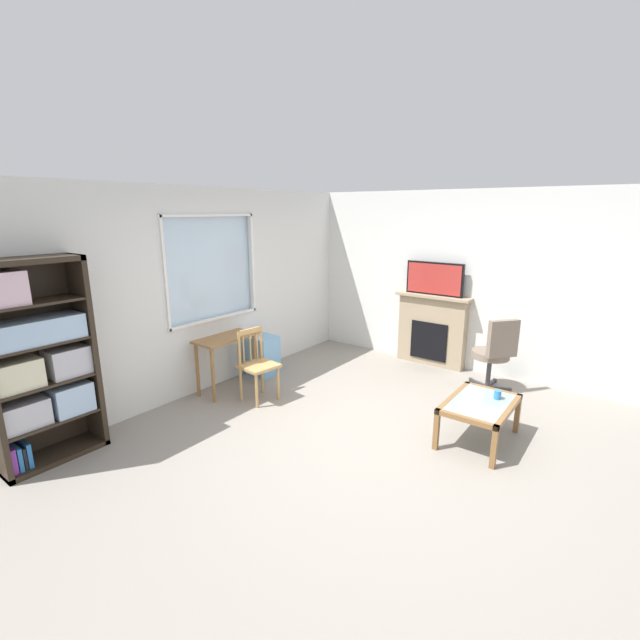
% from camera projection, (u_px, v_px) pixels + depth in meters
% --- Properties ---
extents(ground, '(6.42, 6.01, 0.02)m').
position_uv_depth(ground, '(366.00, 441.00, 4.55)').
color(ground, gray).
extents(wall_back_with_window, '(5.42, 0.15, 2.62)m').
position_uv_depth(wall_back_with_window, '(203.00, 294.00, 5.68)').
color(wall_back_with_window, silver).
rests_on(wall_back_with_window, ground).
extents(wall_right, '(0.12, 5.21, 2.62)m').
position_uv_depth(wall_right, '(467.00, 282.00, 6.37)').
color(wall_right, silver).
rests_on(wall_right, ground).
extents(bookshelf, '(0.90, 0.38, 1.93)m').
position_uv_depth(bookshelf, '(37.00, 362.00, 3.99)').
color(bookshelf, '#2D2319').
rests_on(bookshelf, ground).
extents(desk_under_window, '(0.82, 0.40, 0.74)m').
position_uv_depth(desk_under_window, '(226.00, 348.00, 5.68)').
color(desk_under_window, olive).
rests_on(desk_under_window, ground).
extents(wooden_chair, '(0.47, 0.45, 0.90)m').
position_uv_depth(wooden_chair, '(257.00, 364.00, 5.44)').
color(wooden_chair, tan).
rests_on(wooden_chair, ground).
extents(plastic_drawer_unit, '(0.35, 0.40, 0.57)m').
position_uv_depth(plastic_drawer_unit, '(262.00, 355.00, 6.33)').
color(plastic_drawer_unit, '#72ADDB').
rests_on(plastic_drawer_unit, ground).
extents(fireplace, '(0.26, 1.14, 1.09)m').
position_uv_depth(fireplace, '(432.00, 330.00, 6.69)').
color(fireplace, tan).
rests_on(fireplace, ground).
extents(tv, '(0.06, 0.87, 0.49)m').
position_uv_depth(tv, '(434.00, 279.00, 6.48)').
color(tv, black).
rests_on(tv, fireplace).
extents(office_chair, '(0.62, 0.61, 1.00)m').
position_uv_depth(office_chair, '(495.00, 351.00, 5.66)').
color(office_chair, '#7A6B5B').
rests_on(office_chair, ground).
extents(coffee_table, '(0.91, 0.61, 0.43)m').
position_uv_depth(coffee_table, '(480.00, 408.00, 4.47)').
color(coffee_table, '#8C9E99').
rests_on(coffee_table, ground).
extents(sippy_cup, '(0.07, 0.07, 0.09)m').
position_uv_depth(sippy_cup, '(498.00, 395.00, 4.51)').
color(sippy_cup, '#337FD6').
rests_on(sippy_cup, coffee_table).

